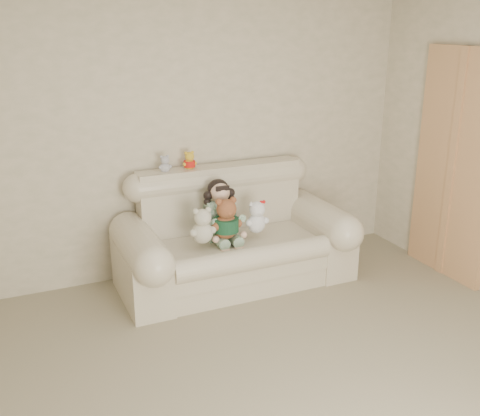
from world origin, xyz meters
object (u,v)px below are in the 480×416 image
at_px(seated_child, 220,209).
at_px(brown_teddy, 226,214).
at_px(cream_teddy, 202,222).
at_px(white_cat, 257,213).
at_px(sofa, 236,230).

height_order(seated_child, brown_teddy, seated_child).
bearing_deg(cream_teddy, white_cat, 25.41).
xyz_separation_m(seated_child, white_cat, (0.28, -0.18, -0.02)).
bearing_deg(white_cat, sofa, 128.09).
height_order(white_cat, cream_teddy, cream_teddy).
relative_size(seated_child, white_cat, 1.58).
bearing_deg(sofa, brown_teddy, -138.90).
bearing_deg(brown_teddy, cream_teddy, 170.60).
relative_size(white_cat, cream_teddy, 0.96).
distance_m(brown_teddy, cream_teddy, 0.23).
distance_m(sofa, white_cat, 0.25).
height_order(sofa, white_cat, sofa).
height_order(sofa, brown_teddy, sofa).
xyz_separation_m(sofa, seated_child, (-0.12, 0.08, 0.18)).
bearing_deg(white_cat, brown_teddy, 164.27).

